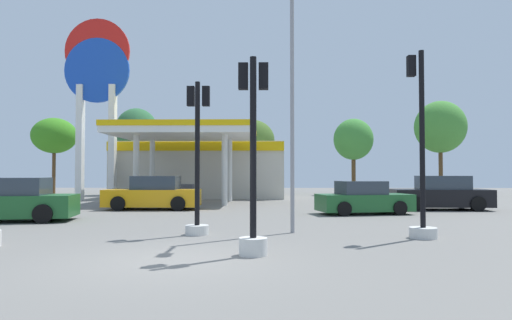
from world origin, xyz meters
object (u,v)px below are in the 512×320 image
(traffic_signal_2, at_px, (421,180))
(car_0, at_px, (364,199))
(car_1, at_px, (12,202))
(car_2, at_px, (153,194))
(car_3, at_px, (440,194))
(traffic_signal_1, at_px, (253,177))
(station_pole_sign, at_px, (97,84))
(tree_3, at_px, (353,140))
(traffic_signal_3, at_px, (198,172))
(tree_4, at_px, (440,127))
(tree_1, at_px, (137,131))
(tree_2, at_px, (252,140))
(tree_0, at_px, (54,136))
(corner_streetlamp, at_px, (293,85))

(traffic_signal_2, bearing_deg, car_0, 89.90)
(car_1, height_order, car_2, car_2)
(car_3, xyz_separation_m, traffic_signal_1, (-8.60, -12.07, 0.92))
(station_pole_sign, distance_m, tree_3, 19.98)
(traffic_signal_2, distance_m, traffic_signal_3, 6.15)
(car_1, bearing_deg, tree_4, 41.05)
(tree_1, bearing_deg, car_3, -38.42)
(car_3, xyz_separation_m, tree_3, (-1.10, 15.12, 3.74))
(tree_3, bearing_deg, tree_2, -178.98)
(station_pole_sign, relative_size, car_3, 2.60)
(car_3, xyz_separation_m, tree_0, (-26.18, 16.24, 4.18))
(traffic_signal_3, xyz_separation_m, tree_2, (0.88, 23.86, 2.68))
(car_2, bearing_deg, car_1, -124.64)
(car_2, bearing_deg, tree_3, 50.31)
(car_0, relative_size, tree_0, 0.65)
(car_0, height_order, car_3, car_3)
(car_0, xyz_separation_m, tree_4, (9.90, 17.07, 4.80))
(traffic_signal_3, height_order, corner_streetlamp, corner_streetlamp)
(car_0, height_order, car_2, car_2)
(station_pole_sign, distance_m, car_3, 21.73)
(traffic_signal_3, relative_size, tree_0, 0.68)
(station_pole_sign, height_order, car_1, station_pole_sign)
(car_0, height_order, traffic_signal_1, traffic_signal_1)
(car_1, relative_size, car_2, 1.03)
(car_1, height_order, traffic_signal_2, traffic_signal_2)
(station_pole_sign, bearing_deg, tree_4, 16.30)
(car_2, relative_size, car_3, 0.99)
(car_0, distance_m, car_3, 4.75)
(car_2, height_order, tree_2, tree_2)
(car_1, relative_size, corner_streetlamp, 0.65)
(tree_4, bearing_deg, traffic_signal_3, -124.18)
(tree_1, xyz_separation_m, tree_2, (9.41, 0.08, -0.74))
(tree_1, xyz_separation_m, tree_3, (17.68, 0.22, -0.72))
(car_3, distance_m, tree_3, 15.62)
(tree_3, xyz_separation_m, corner_streetlamp, (-6.43, -23.80, -0.17))
(car_1, bearing_deg, station_pole_sign, 97.89)
(traffic_signal_2, distance_m, corner_streetlamp, 4.45)
(car_2, distance_m, traffic_signal_3, 9.54)
(car_1, xyz_separation_m, tree_2, (8.10, 20.50, 3.73))
(car_3, bearing_deg, tree_0, 148.19)
(tree_0, bearing_deg, tree_3, -2.55)
(car_1, relative_size, tree_3, 0.75)
(car_2, distance_m, traffic_signal_2, 13.45)
(car_2, bearing_deg, tree_1, 108.81)
(tree_2, bearing_deg, car_2, -106.02)
(corner_streetlamp, bearing_deg, traffic_signal_3, -175.55)
(station_pole_sign, distance_m, traffic_signal_3, 19.49)
(car_0, height_order, tree_0, tree_0)
(tree_0, bearing_deg, car_2, -52.52)
(tree_4, distance_m, corner_streetlamp, 26.94)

